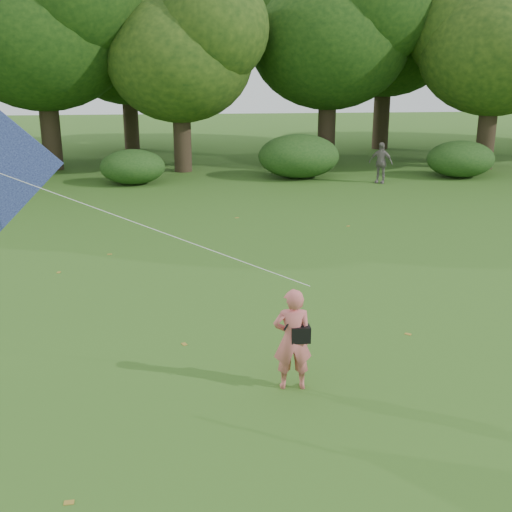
{
  "coord_description": "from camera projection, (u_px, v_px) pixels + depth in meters",
  "views": [
    {
      "loc": [
        -1.32,
        -9.38,
        5.09
      ],
      "look_at": [
        -0.29,
        2.0,
        1.5
      ],
      "focal_mm": 45.0,
      "sensor_mm": 36.0,
      "label": 1
    }
  ],
  "objects": [
    {
      "name": "bystander_right",
      "position": [
        381.0,
        163.0,
        26.44
      ],
      "size": [
        1.06,
        0.86,
        1.69
      ],
      "primitive_type": "imported",
      "rotation": [
        0.0,
        0.0,
        -0.55
      ],
      "color": "slate",
      "rests_on": "ground"
    },
    {
      "name": "shrub_band",
      "position": [
        212.0,
        160.0,
        26.96
      ],
      "size": [
        39.15,
        3.22,
        1.88
      ],
      "color": "#264919",
      "rests_on": "ground"
    },
    {
      "name": "man_kite_flyer",
      "position": [
        292.0,
        339.0,
        10.03
      ],
      "size": [
        0.63,
        0.43,
        1.68
      ],
      "primitive_type": "imported",
      "rotation": [
        0.0,
        0.0,
        3.1
      ],
      "color": "#CF6261",
      "rests_on": "ground"
    },
    {
      "name": "ground",
      "position": [
        284.0,
        379.0,
        10.55
      ],
      "size": [
        100.0,
        100.0,
        0.0
      ],
      "primitive_type": "plane",
      "color": "#265114",
      "rests_on": "ground"
    },
    {
      "name": "tree_line",
      "position": [
        257.0,
        44.0,
        30.75
      ],
      "size": [
        54.7,
        15.3,
        9.48
      ],
      "color": "#3A2D1E",
      "rests_on": "ground"
    },
    {
      "name": "crossbody_bag",
      "position": [
        300.0,
        333.0,
        9.98
      ],
      "size": [
        0.43,
        0.2,
        0.69
      ],
      "color": "black",
      "rests_on": "ground"
    },
    {
      "name": "fallen_leaves",
      "position": [
        294.0,
        298.0,
        14.02
      ],
      "size": [
        10.35,
        13.89,
        0.01
      ],
      "color": "olive",
      "rests_on": "ground"
    }
  ]
}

